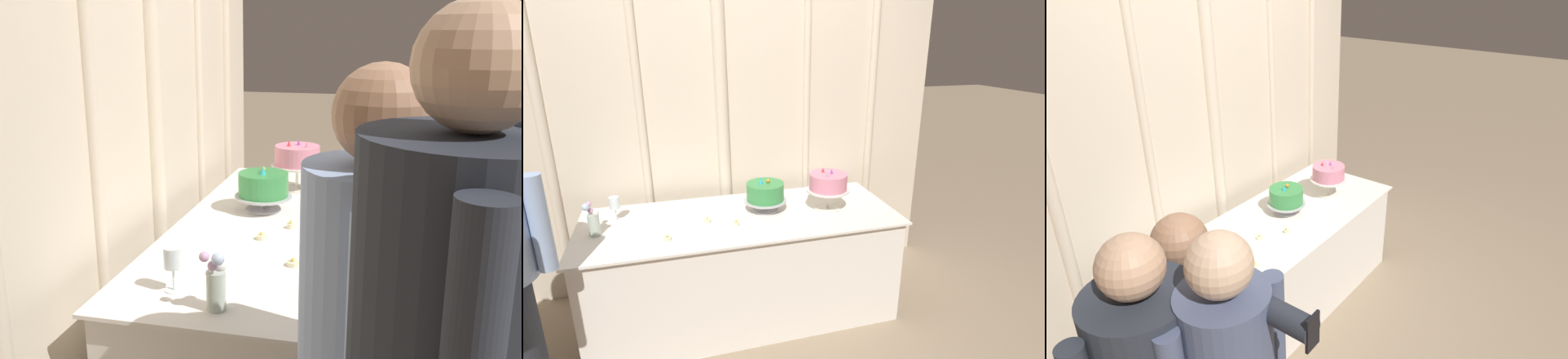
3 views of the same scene
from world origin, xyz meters
TOP-DOWN VIEW (x-y plane):
  - draped_curtain at (-0.00, 0.64)m, footprint 3.25×0.19m
  - cake_table at (0.00, 0.10)m, footprint 2.01×0.80m
  - cake_display_nearleft at (0.17, 0.15)m, footprint 0.28×0.28m
  - cake_display_nearright at (0.57, 0.05)m, footprint 0.28×0.28m
  - wine_glass at (-0.77, 0.25)m, footprint 0.06×0.06m
  - flower_vase at (-0.87, 0.06)m, footprint 0.09×0.09m
  - tealight_far_left at (-0.47, -0.11)m, footprint 0.05×0.05m
  - tealight_near_left at (-0.22, 0.07)m, footprint 0.05×0.05m
  - tealight_near_right at (-0.06, -0.03)m, footprint 0.04×0.04m
  - guest_man_dark_suit at (-1.21, -0.43)m, footprint 0.52×0.36m

SIDE VIEW (x-z plane):
  - cake_table at x=0.00m, z-range 0.00..0.73m
  - tealight_far_left at x=-0.47m, z-range 0.72..0.76m
  - tealight_near_left at x=-0.22m, z-range 0.72..0.76m
  - tealight_near_right at x=-0.06m, z-range 0.72..0.76m
  - flower_vase at x=-0.87m, z-range 0.72..0.93m
  - guest_man_dark_suit at x=-1.21m, z-range 0.07..1.60m
  - wine_glass at x=-0.77m, z-range 0.77..0.92m
  - cake_display_nearleft at x=0.17m, z-range 0.74..0.97m
  - cake_display_nearright at x=0.57m, z-range 0.77..1.06m
  - draped_curtain at x=0.00m, z-range 0.15..2.84m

